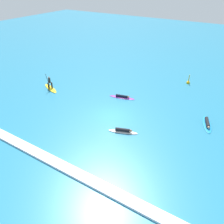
{
  "coord_description": "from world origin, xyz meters",
  "views": [
    {
      "loc": [
        10.51,
        -16.89,
        12.88
      ],
      "look_at": [
        0.0,
        0.0,
        0.5
      ],
      "focal_mm": 35.78,
      "sensor_mm": 36.0,
      "label": 1
    }
  ],
  "objects_px": {
    "surfer_on_yellow_board": "(50,86)",
    "surfer_on_blue_board": "(207,123)",
    "marker_buoy": "(188,82)",
    "surfer_on_white_board": "(123,131)",
    "surfer_on_purple_board": "(122,97)"
  },
  "relations": [
    {
      "from": "surfer_on_yellow_board",
      "to": "surfer_on_blue_board",
      "type": "height_order",
      "value": "surfer_on_yellow_board"
    },
    {
      "from": "marker_buoy",
      "to": "surfer_on_yellow_board",
      "type": "bearing_deg",
      "value": -143.01
    },
    {
      "from": "surfer_on_yellow_board",
      "to": "surfer_on_white_board",
      "type": "bearing_deg",
      "value": 8.15
    },
    {
      "from": "surfer_on_purple_board",
      "to": "surfer_on_blue_board",
      "type": "relative_size",
      "value": 0.99
    },
    {
      "from": "surfer_on_purple_board",
      "to": "marker_buoy",
      "type": "distance_m",
      "value": 10.14
    },
    {
      "from": "surfer_on_white_board",
      "to": "marker_buoy",
      "type": "xyz_separation_m",
      "value": [
        2.13,
        14.43,
        0.01
      ]
    },
    {
      "from": "surfer_on_blue_board",
      "to": "surfer_on_white_board",
      "type": "bearing_deg",
      "value": -68.03
    },
    {
      "from": "surfer_on_yellow_board",
      "to": "surfer_on_purple_board",
      "type": "height_order",
      "value": "surfer_on_yellow_board"
    },
    {
      "from": "surfer_on_purple_board",
      "to": "surfer_on_blue_board",
      "type": "xyz_separation_m",
      "value": [
        10.03,
        -0.44,
        0.02
      ]
    },
    {
      "from": "surfer_on_purple_board",
      "to": "surfer_on_yellow_board",
      "type": "bearing_deg",
      "value": -176.31
    },
    {
      "from": "surfer_on_purple_board",
      "to": "surfer_on_white_board",
      "type": "xyz_separation_m",
      "value": [
        3.5,
        -5.99,
        0.03
      ]
    },
    {
      "from": "surfer_on_yellow_board",
      "to": "surfer_on_white_board",
      "type": "xyz_separation_m",
      "value": [
        12.76,
        -3.21,
        -0.15
      ]
    },
    {
      "from": "surfer_on_white_board",
      "to": "marker_buoy",
      "type": "height_order",
      "value": "marker_buoy"
    },
    {
      "from": "surfer_on_blue_board",
      "to": "marker_buoy",
      "type": "bearing_deg",
      "value": -172.07
    },
    {
      "from": "surfer_on_yellow_board",
      "to": "surfer_on_blue_board",
      "type": "distance_m",
      "value": 19.43
    }
  ]
}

